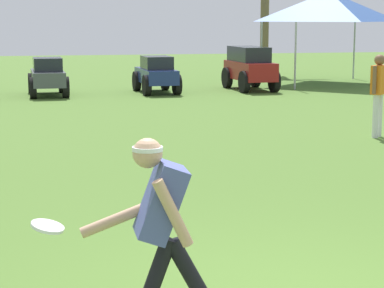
# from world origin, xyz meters

# --- Properties ---
(frisbee_thrower) EXTENTS (1.09, 0.48, 1.43)m
(frisbee_thrower) POSITION_xyz_m (-1.10, -0.27, 0.80)
(frisbee_thrower) COLOR black
(frisbee_thrower) RESTS_ON ground_plane
(frisbee_in_flight) EXTENTS (0.32, 0.32, 0.08)m
(frisbee_in_flight) POSITION_xyz_m (-1.89, -0.05, 0.78)
(frisbee_in_flight) COLOR white
(teammate_near_sideline) EXTENTS (0.42, 0.38, 1.56)m
(teammate_near_sideline) POSITION_xyz_m (4.39, 7.66, 0.94)
(teammate_near_sideline) COLOR silver
(teammate_near_sideline) RESTS_ON ground_plane
(parked_car_slot_b) EXTENTS (1.14, 2.23, 1.10)m
(parked_car_slot_b) POSITION_xyz_m (-1.53, 16.72, 0.56)
(parked_car_slot_b) COLOR #474C51
(parked_car_slot_b) RESTS_ON ground_plane
(parked_car_slot_c) EXTENTS (1.19, 2.25, 1.10)m
(parked_car_slot_c) POSITION_xyz_m (1.67, 16.85, 0.56)
(parked_car_slot_c) COLOR navy
(parked_car_slot_c) RESTS_ON ground_plane
(parked_car_slot_d) EXTENTS (1.27, 2.45, 1.34)m
(parked_car_slot_d) POSITION_xyz_m (4.67, 17.17, 0.72)
(parked_car_slot_d) COLOR maroon
(parked_car_slot_d) RESTS_ON ground_plane
(event_tent) EXTENTS (3.73, 3.73, 3.10)m
(event_tent) POSITION_xyz_m (7.85, 18.72, 2.60)
(event_tent) COLOR #B2B5BA
(event_tent) RESTS_ON ground_plane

